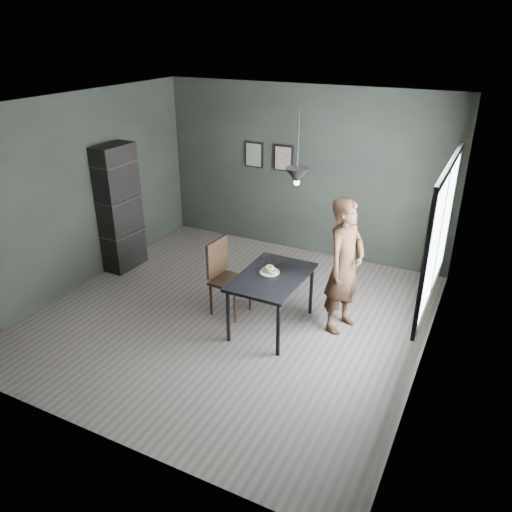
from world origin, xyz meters
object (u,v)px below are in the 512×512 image
at_px(shelf_unit, 119,208).
at_px(cafe_table, 272,281).
at_px(white_plate, 270,273).
at_px(woman, 344,266).
at_px(wood_chair, 224,272).
at_px(pendant_lamp, 297,176).

bearing_deg(shelf_unit, cafe_table, -8.96).
height_order(white_plate, woman, woman).
relative_size(cafe_table, wood_chair, 1.15).
height_order(woman, shelf_unit, shelf_unit).
xyz_separation_m(cafe_table, wood_chair, (-0.74, 0.08, -0.08)).
relative_size(cafe_table, pendant_lamp, 1.39).
bearing_deg(pendant_lamp, white_plate, -170.55).
relative_size(white_plate, woman, 0.13).
xyz_separation_m(wood_chair, pendant_lamp, (0.99, 0.02, 1.46)).
bearing_deg(shelf_unit, pendant_lamp, -6.35).
bearing_deg(cafe_table, white_plate, 139.06).
height_order(white_plate, pendant_lamp, pendant_lamp).
distance_m(cafe_table, white_plate, 0.11).
xyz_separation_m(white_plate, pendant_lamp, (0.31, 0.05, 1.29)).
relative_size(cafe_table, white_plate, 5.22).
relative_size(woman, shelf_unit, 0.88).
distance_m(white_plate, wood_chair, 0.71).
distance_m(woman, pendant_lamp, 1.33).
distance_m(white_plate, shelf_unit, 2.92).
height_order(white_plate, shelf_unit, shelf_unit).
relative_size(white_plate, shelf_unit, 0.11).
bearing_deg(cafe_table, shelf_unit, 168.92).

